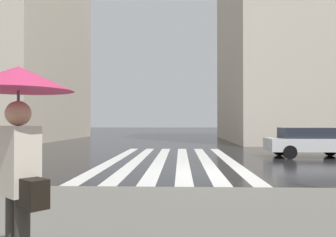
{
  "coord_description": "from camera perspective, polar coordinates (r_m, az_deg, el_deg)",
  "views": [
    {
      "loc": [
        -10.95,
        0.74,
        1.64
      ],
      "look_at": [
        3.04,
        1.26,
        1.82
      ],
      "focal_mm": 36.52,
      "sensor_mm": 36.0,
      "label": 1
    }
  ],
  "objects": [
    {
      "name": "zebra_crossing",
      "position": [
        15.04,
        0.56,
        -6.96
      ],
      "size": [
        13.0,
        5.5,
        0.01
      ],
      "color": "silver",
      "rests_on": "ground_plane"
    },
    {
      "name": "pedestrian_with_floral_umbrella",
      "position": [
        3.26,
        -23.65,
        0.6
      ],
      "size": [
        0.96,
        0.96,
        1.99
      ],
      "color": "beige",
      "rests_on": "sidewalk_pavement"
    },
    {
      "name": "ground_plane",
      "position": [
        11.1,
        6.0,
        -9.21
      ],
      "size": [
        220.0,
        220.0,
        0.0
      ],
      "primitive_type": "plane",
      "color": "black"
    },
    {
      "name": "car_white",
      "position": [
        17.58,
        22.61,
        -3.55
      ],
      "size": [
        1.85,
        4.1,
        1.41
      ],
      "color": "silver",
      "rests_on": "ground_plane"
    }
  ]
}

